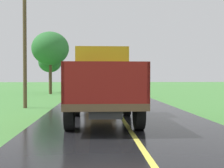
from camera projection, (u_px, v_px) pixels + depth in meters
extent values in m
cube|color=#2D2D30|center=(103.00, 105.00, 10.49)|extent=(0.90, 5.51, 0.24)
cube|color=brown|center=(103.00, 99.00, 10.49)|extent=(2.30, 5.80, 0.20)
cube|color=gold|center=(102.00, 71.00, 12.41)|extent=(2.10, 1.90, 1.90)
cube|color=black|center=(101.00, 64.00, 13.36)|extent=(1.78, 0.02, 0.76)
cube|color=maroon|center=(69.00, 82.00, 9.44)|extent=(0.08, 3.85, 1.10)
cube|color=maroon|center=(138.00, 82.00, 9.57)|extent=(0.08, 3.85, 1.10)
cube|color=maroon|center=(106.00, 83.00, 7.62)|extent=(2.30, 0.08, 1.10)
cube|color=maroon|center=(102.00, 81.00, 11.38)|extent=(2.30, 0.08, 1.10)
cylinder|color=black|center=(77.00, 103.00, 12.23)|extent=(0.28, 1.00, 1.00)
cylinder|color=black|center=(127.00, 103.00, 12.35)|extent=(0.28, 1.00, 1.00)
cylinder|color=black|center=(69.00, 114.00, 8.84)|extent=(0.28, 1.00, 1.00)
cylinder|color=black|center=(139.00, 113.00, 8.97)|extent=(0.28, 1.00, 1.00)
ellipsoid|color=#7DAC31|center=(95.00, 83.00, 7.94)|extent=(0.47, 0.48, 0.37)
ellipsoid|color=#76BD38|center=(126.00, 84.00, 7.96)|extent=(0.57, 0.59, 0.51)
ellipsoid|color=#71AD35|center=(126.00, 83.00, 9.36)|extent=(0.58, 0.64, 0.44)
ellipsoid|color=#7AB122|center=(106.00, 90.00, 11.02)|extent=(0.53, 0.60, 0.50)
ellipsoid|color=#76B925|center=(94.00, 74.00, 8.93)|extent=(0.46, 0.47, 0.41)
ellipsoid|color=#81BC36|center=(115.00, 92.00, 9.83)|extent=(0.55, 0.53, 0.44)
ellipsoid|color=#84B42B|center=(111.00, 91.00, 10.72)|extent=(0.59, 0.58, 0.38)
ellipsoid|color=#78B934|center=(79.00, 73.00, 10.13)|extent=(0.47, 0.57, 0.45)
ellipsoid|color=#86AF2B|center=(85.00, 92.00, 10.73)|extent=(0.58, 0.65, 0.51)
ellipsoid|color=#81B729|center=(124.00, 74.00, 11.01)|extent=(0.60, 0.60, 0.42)
ellipsoid|color=#86BC24|center=(123.00, 74.00, 9.15)|extent=(0.50, 0.45, 0.52)
ellipsoid|color=#88B835|center=(117.00, 90.00, 10.95)|extent=(0.47, 0.57, 0.37)
cube|color=#2D2D30|center=(100.00, 89.00, 24.13)|extent=(0.90, 5.51, 0.24)
cube|color=brown|center=(100.00, 87.00, 24.12)|extent=(2.30, 5.80, 0.20)
cube|color=silver|center=(99.00, 74.00, 26.04)|extent=(2.10, 1.90, 1.90)
cube|color=black|center=(99.00, 71.00, 26.99)|extent=(1.79, 0.02, 0.76)
cube|color=brown|center=(86.00, 79.00, 23.07)|extent=(0.08, 3.85, 1.10)
cube|color=brown|center=(114.00, 79.00, 23.20)|extent=(0.08, 3.85, 1.10)
cube|color=brown|center=(100.00, 79.00, 21.25)|extent=(2.30, 0.08, 1.10)
cube|color=brown|center=(99.00, 79.00, 25.02)|extent=(2.30, 0.08, 1.10)
cylinder|color=black|center=(87.00, 90.00, 25.86)|extent=(0.28, 1.00, 1.00)
cylinder|color=black|center=(111.00, 90.00, 25.98)|extent=(0.28, 1.00, 1.00)
cylinder|color=black|center=(86.00, 91.00, 22.48)|extent=(0.28, 1.00, 1.00)
cylinder|color=black|center=(114.00, 91.00, 22.60)|extent=(0.28, 1.00, 1.00)
ellipsoid|color=#84B724|center=(98.00, 83.00, 24.69)|extent=(0.56, 0.53, 0.51)
ellipsoid|color=#73BD27|center=(102.00, 79.00, 22.58)|extent=(0.43, 0.43, 0.42)
ellipsoid|color=#87A92A|center=(101.00, 75.00, 24.40)|extent=(0.55, 0.60, 0.40)
ellipsoid|color=#83B038|center=(110.00, 80.00, 22.42)|extent=(0.44, 0.52, 0.42)
ellipsoid|color=#82AD36|center=(105.00, 79.00, 24.52)|extent=(0.52, 0.58, 0.38)
ellipsoid|color=#88B531|center=(102.00, 84.00, 24.43)|extent=(0.40, 0.51, 0.51)
ellipsoid|color=#7ABE20|center=(110.00, 75.00, 21.80)|extent=(0.53, 0.59, 0.48)
ellipsoid|color=#74B52D|center=(111.00, 84.00, 22.55)|extent=(0.52, 0.56, 0.39)
ellipsoid|color=#8AAD2E|center=(102.00, 75.00, 24.60)|extent=(0.57, 0.59, 0.39)
ellipsoid|color=#7AB839|center=(108.00, 84.00, 23.21)|extent=(0.43, 0.49, 0.47)
ellipsoid|color=#7CBD32|center=(109.00, 76.00, 24.35)|extent=(0.57, 0.59, 0.40)
cylinder|color=brown|center=(25.00, 35.00, 15.90)|extent=(0.20, 0.20, 7.95)
cylinder|color=#4C3823|center=(51.00, 79.00, 29.14)|extent=(0.28, 0.28, 3.06)
ellipsoid|color=#2D7033|center=(50.00, 48.00, 29.07)|extent=(3.65, 3.65, 3.28)
cylinder|color=#4C3823|center=(50.00, 82.00, 32.43)|extent=(0.28, 0.28, 2.33)
ellipsoid|color=#2D7033|center=(50.00, 62.00, 32.38)|extent=(2.52, 2.52, 2.27)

